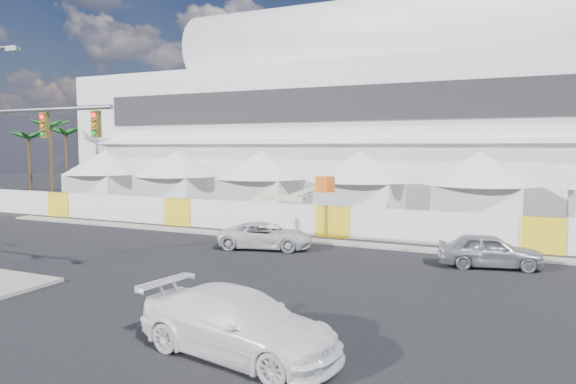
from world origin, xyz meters
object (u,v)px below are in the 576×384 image
at_px(sedan_silver, 490,251).
at_px(boom_lift, 277,212).
at_px(pickup_near, 238,323).
at_px(pickup_curb, 266,236).

bearing_deg(sedan_silver, boom_lift, 50.99).
relative_size(sedan_silver, pickup_near, 0.78).
xyz_separation_m(sedan_silver, boom_lift, (-14.82, 7.39, 0.21)).
distance_m(sedan_silver, boom_lift, 16.56).
bearing_deg(pickup_curb, boom_lift, 7.50).
relative_size(pickup_curb, pickup_near, 0.86).
bearing_deg(pickup_curb, pickup_near, -169.71).
relative_size(pickup_near, boom_lift, 0.80).
height_order(sedan_silver, pickup_curb, sedan_silver).
bearing_deg(pickup_curb, sedan_silver, -101.94).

